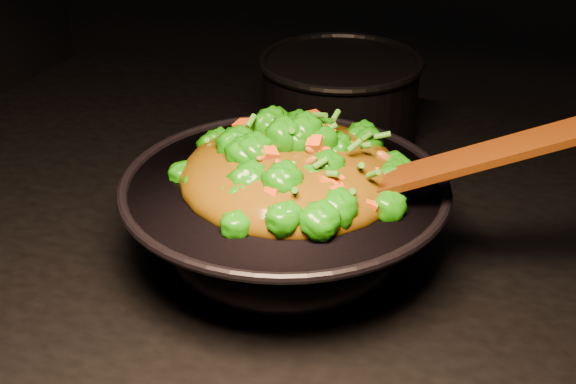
% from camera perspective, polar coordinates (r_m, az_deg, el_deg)
% --- Properties ---
extents(wok, '(0.42, 0.42, 0.10)m').
position_cam_1_polar(wok, '(0.92, -0.25, -2.20)').
color(wok, black).
rests_on(wok, stovetop).
extents(stir_fry, '(0.31, 0.31, 0.09)m').
position_cam_1_polar(stir_fry, '(0.89, 0.28, 3.37)').
color(stir_fry, '#187208').
rests_on(stir_fry, wok).
extents(spatula, '(0.30, 0.12, 0.13)m').
position_cam_1_polar(spatula, '(0.85, 11.98, 2.05)').
color(spatula, '#3D1806').
rests_on(spatula, wok).
extents(back_pot, '(0.26, 0.26, 0.13)m').
position_cam_1_polar(back_pot, '(1.21, 3.69, 6.60)').
color(back_pot, black).
rests_on(back_pot, stovetop).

